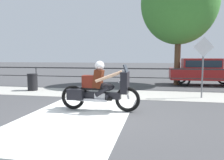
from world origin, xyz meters
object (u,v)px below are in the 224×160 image
object	(u,v)px
trash_bin	(33,82)
tree_behind_sign	(179,2)
motorcycle	(100,89)
street_sign	(203,59)
parked_car	(203,70)

from	to	relation	value
trash_bin	tree_behind_sign	bearing A→B (deg)	27.33
motorcycle	tree_behind_sign	bearing A→B (deg)	72.29
motorcycle	trash_bin	size ratio (longest dim) A/B	2.97
trash_bin	street_sign	xyz separation A→B (m)	(7.83, -0.46, 1.15)
street_sign	tree_behind_sign	distance (m)	5.33
motorcycle	street_sign	distance (m)	4.63
motorcycle	tree_behind_sign	distance (m)	8.68
street_sign	tree_behind_sign	xyz separation A→B (m)	(-0.59, 4.20, 3.23)
parked_car	street_sign	xyz separation A→B (m)	(-0.91, -4.35, 0.67)
motorcycle	street_sign	world-z (taller)	street_sign
motorcycle	tree_behind_sign	world-z (taller)	tree_behind_sign
parked_car	tree_behind_sign	world-z (taller)	tree_behind_sign
motorcycle	parked_car	bearing A→B (deg)	63.24
parked_car	trash_bin	bearing A→B (deg)	-157.03
trash_bin	street_sign	world-z (taller)	street_sign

